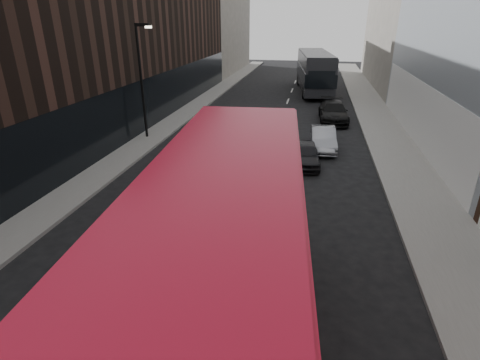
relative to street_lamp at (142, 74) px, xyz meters
The scene contains 10 objects.
sidewalk_right 17.69m from the street_lamp, 24.00° to the left, with size 3.00×80.00×0.15m, color slate.
sidewalk_left 8.12m from the street_lamp, 88.20° to the left, with size 2.00×80.00×0.15m, color slate.
building_left_mid 12.76m from the street_lamp, 105.29° to the left, with size 5.00×24.00×14.00m, color black.
building_left_far 34.24m from the street_lamp, 95.51° to the left, with size 5.00×20.00×13.00m, color slate.
street_lamp is the anchor object (origin of this frame).
red_bus 19.92m from the street_lamp, 62.10° to the right, with size 3.90×12.63×5.02m.
grey_bus 22.48m from the street_lamp, 62.05° to the left, with size 4.39×12.96×4.11m.
car_a 11.43m from the street_lamp, 15.24° to the right, with size 1.46×3.63×1.24m, color black.
car_b 11.95m from the street_lamp, ahead, with size 1.41×4.04×1.33m, color gray.
car_c 14.54m from the street_lamp, 29.95° to the left, with size 2.10×5.16×1.50m, color black.
Camera 1 is at (2.47, -4.44, 7.45)m, focal length 28.00 mm.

